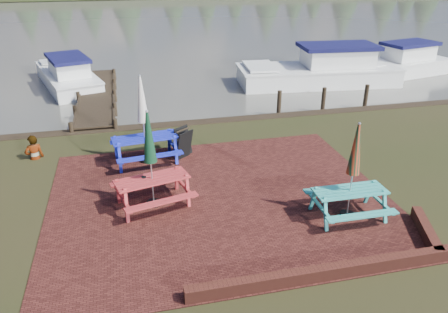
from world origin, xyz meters
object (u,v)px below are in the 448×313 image
Objects in this scene: picnic_table_teal at (351,186)px; boat_jetty at (68,76)px; boat_far at (399,65)px; jetty at (97,95)px; chalkboard at (184,143)px; boat_near at (321,72)px; picnic_table_red at (152,174)px; picnic_table_blue at (144,133)px; person at (31,136)px.

picnic_table_teal reaches higher than boat_jetty.
jetty is at bearing 81.12° from boat_far.
chalkboard is 15.86m from boat_far.
boat_near is 5.05m from boat_far.
boat_near is (4.90, 12.29, -0.41)m from picnic_table_teal.
picnic_table_red is 3.08m from chalkboard.
picnic_table_red is 10.35m from jetty.
boat_near is (8.37, 7.83, -0.03)m from chalkboard.
jetty is (-1.74, 7.45, -0.86)m from picnic_table_blue.
jetty is 11.35m from boat_near.
picnic_table_blue is at bearing -76.86° from jetty.
boat_far is (17.83, -1.73, 0.04)m from boat_jetty.
picnic_table_blue is at bearing 145.92° from chalkboard.
picnic_table_red is 18.48m from boat_far.
boat_jetty is at bearing -111.47° from person.
boat_jetty is 4.24× the size of person.
boat_jetty is at bearing 76.42° from chalkboard.
boat_near is 14.79m from person.
boat_far is at bearing -76.96° from boat_near.
person is (-8.19, 5.43, -0.08)m from picnic_table_teal.
picnic_table_red is at bearing -150.73° from chalkboard.
boat_near is at bearing -27.04° from boat_jetty.
boat_far is 4.21× the size of person.
boat_jetty is at bearing 99.88° from picnic_table_blue.
picnic_table_red reaches higher than jetty.
picnic_table_blue is 12.44m from boat_near.
chalkboard is (-3.47, 4.46, -0.38)m from picnic_table_teal.
boat_jetty is at bearing 90.01° from picnic_table_red.
picnic_table_teal is 9.83m from person.
boat_jetty is 17.91m from boat_far.
boat_near reaches higher than person.
boat_jetty is at bearing 84.33° from boat_near.
boat_near reaches higher than boat_far.
picnic_table_teal reaches higher than boat_near.
picnic_table_red is 5.14m from person.
picnic_table_red is at bearing -92.40° from boat_jetty.
picnic_table_teal is 13.50m from jetty.
picnic_table_red reaches higher than boat_far.
boat_jetty is at bearing 117.39° from jetty.
boat_near is 1.27× the size of boat_far.
chalkboard is 0.14× the size of boat_jetty.
jetty is at bearing 95.64° from picnic_table_blue.
boat_far is at bearing 4.04° from jetty.
picnic_table_teal reaches higher than boat_far.
boat_far is at bearing -177.14° from person.
picnic_table_blue reaches higher than boat_near.
picnic_table_blue is 2.87× the size of chalkboard.
jetty is 6.68m from person.
picnic_table_blue is 7.69m from jetty.
picnic_table_teal is at bearing -89.17° from chalkboard.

